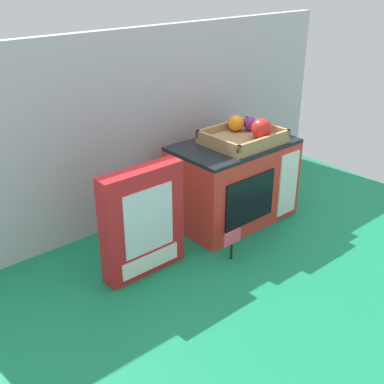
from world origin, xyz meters
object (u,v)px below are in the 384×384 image
Objects in this scene: food_groups_crate at (246,135)px; cookie_set_box at (143,222)px; price_sign at (232,241)px; toy_microwave at (233,182)px.

food_groups_crate is 0.75× the size of cookie_set_box.
price_sign is at bearing -27.88° from cookie_set_box.
toy_microwave is 1.70× the size of food_groups_crate.
food_groups_crate is 0.49m from cookie_set_box.
toy_microwave is 1.27× the size of cookie_set_box.
toy_microwave is 4.24× the size of price_sign.
food_groups_crate is (0.04, -0.02, 0.17)m from toy_microwave.
food_groups_crate reaches higher than cookie_set_box.
price_sign is (0.24, -0.13, -0.10)m from cookie_set_box.
cookie_set_box is (-0.47, -0.05, -0.15)m from food_groups_crate.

